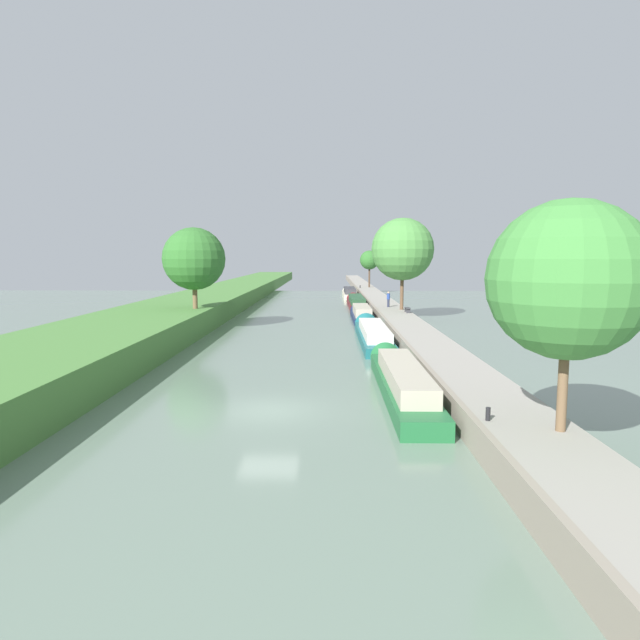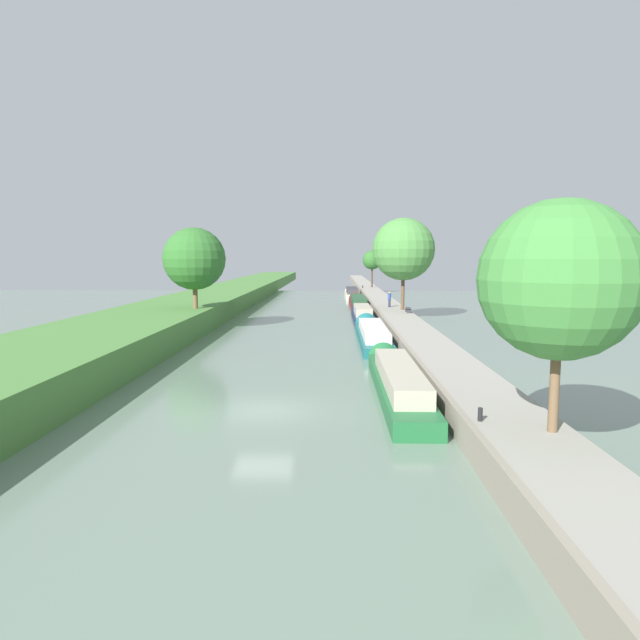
# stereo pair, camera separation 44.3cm
# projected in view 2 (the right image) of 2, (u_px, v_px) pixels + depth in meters

# --- Properties ---
(ground_plane) EXTENTS (160.00, 160.00, 0.00)m
(ground_plane) POSITION_uv_depth(u_px,v_px,m) (263.00, 411.00, 23.30)
(ground_plane) COLOR slate
(right_towpath) EXTENTS (3.06, 260.00, 1.07)m
(right_towpath) POSITION_uv_depth(u_px,v_px,m) (479.00, 400.00, 23.01)
(right_towpath) COLOR gray
(right_towpath) RESTS_ON ground_plane
(stone_quay) EXTENTS (0.25, 260.00, 1.12)m
(stone_quay) POSITION_uv_depth(u_px,v_px,m) (440.00, 399.00, 23.05)
(stone_quay) COLOR gray
(stone_quay) RESTS_ON ground_plane
(narrowboat_green) EXTENTS (1.92, 14.50, 2.09)m
(narrowboat_green) POSITION_uv_depth(u_px,v_px,m) (397.00, 379.00, 26.33)
(narrowboat_green) COLOR #1E6033
(narrowboat_green) RESTS_ON ground_plane
(narrowboat_teal) EXTENTS (2.14, 15.45, 2.05)m
(narrowboat_teal) POSITION_uv_depth(u_px,v_px,m) (372.00, 333.00, 42.55)
(narrowboat_teal) COLOR #195B60
(narrowboat_teal) RESTS_ON ground_plane
(narrowboat_navy) EXTENTS (1.94, 11.26, 2.09)m
(narrowboat_navy) POSITION_uv_depth(u_px,v_px,m) (362.00, 313.00, 56.97)
(narrowboat_navy) COLOR #141E42
(narrowboat_navy) RESTS_ON ground_plane
(narrowboat_maroon) EXTENTS (2.02, 16.74, 2.09)m
(narrowboat_maroon) POSITION_uv_depth(u_px,v_px,m) (358.00, 302.00, 71.05)
(narrowboat_maroon) COLOR maroon
(narrowboat_maroon) RESTS_ON ground_plane
(narrowboat_cream) EXTENTS (2.05, 13.19, 2.14)m
(narrowboat_cream) POSITION_uv_depth(u_px,v_px,m) (352.00, 293.00, 87.26)
(narrowboat_cream) COLOR beige
(narrowboat_cream) RESTS_ON ground_plane
(tree_rightbank_near) EXTENTS (4.92, 4.92, 7.22)m
(tree_rightbank_near) POSITION_uv_depth(u_px,v_px,m) (560.00, 280.00, 16.63)
(tree_rightbank_near) COLOR brown
(tree_rightbank_near) RESTS_ON right_towpath
(tree_rightbank_midnear) EXTENTS (6.28, 6.28, 9.25)m
(tree_rightbank_midnear) POSITION_uv_depth(u_px,v_px,m) (403.00, 249.00, 55.08)
(tree_rightbank_midnear) COLOR brown
(tree_rightbank_midnear) RESTS_ON right_towpath
(tree_rightbank_midfar) EXTENTS (3.29, 3.29, 6.36)m
(tree_rightbank_midfar) POSITION_uv_depth(u_px,v_px,m) (372.00, 260.00, 94.57)
(tree_rightbank_midfar) COLOR #4C3828
(tree_rightbank_midfar) RESTS_ON right_towpath
(tree_leftbank_downstream) EXTENTS (5.36, 5.36, 6.97)m
(tree_leftbank_downstream) POSITION_uv_depth(u_px,v_px,m) (194.00, 259.00, 47.07)
(tree_leftbank_downstream) COLOR brown
(tree_leftbank_downstream) RESTS_ON left_grassy_bank
(person_walking) EXTENTS (0.34, 0.34, 1.66)m
(person_walking) POSITION_uv_depth(u_px,v_px,m) (389.00, 299.00, 58.53)
(person_walking) COLOR #282D42
(person_walking) RESTS_ON right_towpath
(mooring_bollard_near) EXTENTS (0.16, 0.16, 0.45)m
(mooring_bollard_near) POSITION_uv_depth(u_px,v_px,m) (480.00, 414.00, 18.25)
(mooring_bollard_near) COLOR black
(mooring_bollard_near) RESTS_ON right_towpath
(mooring_bollard_far) EXTENTS (0.16, 0.16, 0.45)m
(mooring_bollard_far) POSITION_uv_depth(u_px,v_px,m) (363.00, 287.00, 92.71)
(mooring_bollard_far) COLOR black
(mooring_bollard_far) RESTS_ON right_towpath
(park_bench) EXTENTS (0.44, 1.50, 0.47)m
(park_bench) POSITION_uv_depth(u_px,v_px,m) (408.00, 309.00, 52.91)
(park_bench) COLOR #333338
(park_bench) RESTS_ON right_towpath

